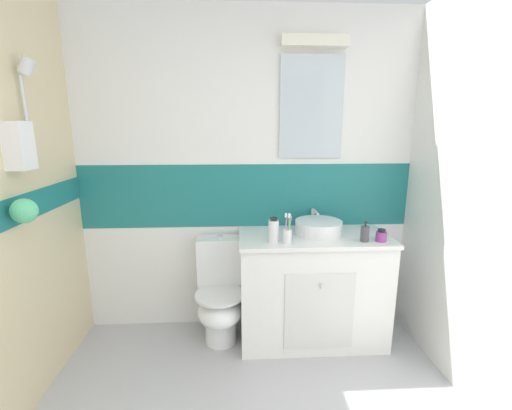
# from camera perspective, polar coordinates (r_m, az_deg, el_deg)

# --- Properties ---
(wall_back_tiled) EXTENTS (3.20, 0.20, 2.50)m
(wall_back_tiled) POSITION_cam_1_polar(r_m,az_deg,el_deg) (2.75, -1.39, 5.00)
(wall_back_tiled) COLOR white
(wall_back_tiled) RESTS_ON ground_plane
(vanity_cabinet) EXTENTS (1.11, 0.54, 0.85)m
(vanity_cabinet) POSITION_cam_1_polar(r_m,az_deg,el_deg) (2.76, 9.23, -13.32)
(vanity_cabinet) COLOR white
(vanity_cabinet) RESTS_ON ground_plane
(sink_basin) EXTENTS (0.35, 0.39, 0.15)m
(sink_basin) POSITION_cam_1_polar(r_m,az_deg,el_deg) (2.63, 10.30, -3.54)
(sink_basin) COLOR white
(sink_basin) RESTS_ON vanity_cabinet
(toilet) EXTENTS (0.37, 0.50, 0.81)m
(toilet) POSITION_cam_1_polar(r_m,az_deg,el_deg) (2.75, -5.93, -14.59)
(toilet) COLOR white
(toilet) RESTS_ON ground_plane
(toothbrush_cup) EXTENTS (0.06, 0.06, 0.22)m
(toothbrush_cup) POSITION_cam_1_polar(r_m,az_deg,el_deg) (2.38, 5.21, -4.87)
(toothbrush_cup) COLOR white
(toothbrush_cup) RESTS_ON vanity_cabinet
(soap_dispenser) EXTENTS (0.06, 0.06, 0.15)m
(soap_dispenser) POSITION_cam_1_polar(r_m,az_deg,el_deg) (2.53, 17.59, -4.55)
(soap_dispenser) COLOR #4C4C51
(soap_dispenser) RESTS_ON vanity_cabinet
(mouthwash_bottle) EXTENTS (0.07, 0.07, 0.17)m
(mouthwash_bottle) POSITION_cam_1_polar(r_m,az_deg,el_deg) (2.40, 2.94, -4.22)
(mouthwash_bottle) COLOR white
(mouthwash_bottle) RESTS_ON vanity_cabinet
(hair_gel_jar) EXTENTS (0.08, 0.08, 0.09)m
(hair_gel_jar) POSITION_cam_1_polar(r_m,az_deg,el_deg) (2.57, 20.04, -4.82)
(hair_gel_jar) COLOR #993F99
(hair_gel_jar) RESTS_ON vanity_cabinet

